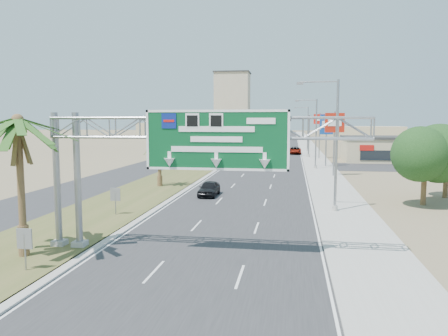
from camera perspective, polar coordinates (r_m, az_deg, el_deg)
road at (r=122.05m, az=6.98°, el=2.92°), size 12.00×300.00×0.02m
sidewalk_right at (r=122.05m, az=10.97°, el=2.87°), size 4.00×300.00×0.10m
median_grass at (r=122.80m, az=2.30°, el=3.00°), size 7.00×300.00×0.12m
opposing_road at (r=123.81m, az=-0.92°, el=3.01°), size 8.00×300.00×0.02m
sign_gantry at (r=22.36m, az=-4.77°, el=3.87°), size 16.75×1.24×7.50m
palm_near at (r=23.91m, az=-25.36°, el=5.54°), size 5.70×5.70×8.35m
palm_row_b at (r=45.93m, az=-8.46°, el=3.58°), size 3.99×3.99×5.95m
palm_row_c at (r=61.35m, az=-3.99°, el=5.00°), size 3.99×3.99×6.75m
palm_row_d at (r=79.02m, az=-1.05°, el=4.38°), size 3.99×3.99×5.45m
palm_row_e at (r=97.77m, az=0.90°, el=5.13°), size 3.99×3.99×6.15m
palm_row_f at (r=122.57m, az=2.55°, el=5.17°), size 3.99×3.99×5.75m
streetlight_near at (r=33.99m, az=14.13°, el=2.20°), size 3.27×0.44×10.00m
streetlight_mid at (r=63.89m, az=11.74°, el=4.06°), size 3.27×0.44×10.00m
streetlight_far at (r=99.85m, az=10.77°, el=4.82°), size 3.27×0.44×10.00m
signal_mast at (r=83.78m, az=9.64°, el=4.69°), size 10.28×0.71×8.00m
store_building at (r=79.93m, az=21.81°, el=2.22°), size 18.00×10.00×4.00m
oak_near at (r=39.35m, az=24.84°, el=2.10°), size 4.50×4.50×6.80m
oak_far at (r=44.10m, az=27.14°, el=1.44°), size 3.50×3.50×5.60m
median_signback_a at (r=22.17m, az=-24.60°, el=-8.76°), size 0.75×0.08×2.08m
median_signback_b at (r=32.86m, az=-14.01°, el=-3.63°), size 0.75×0.08×2.08m
tower_distant at (r=264.48m, az=1.10°, el=8.51°), size 20.00×16.00×35.00m
building_distant_left at (r=178.74m, az=-7.04°, el=4.91°), size 24.00×14.00×6.00m
building_distant_right at (r=154.01m, az=18.65°, el=4.24°), size 20.00×12.00×5.00m
car_left_lane at (r=40.45m, az=-1.96°, el=-2.71°), size 1.68×4.06×1.37m
car_mid_lane at (r=70.78m, az=6.72°, el=1.18°), size 1.97×4.91×1.59m
car_right_lane at (r=91.76m, az=9.26°, el=2.26°), size 2.50×5.36×1.48m
car_far at (r=92.28m, az=4.08°, el=2.30°), size 2.28×4.72×1.32m
pole_sign_red_near at (r=55.93m, az=14.25°, el=5.35°), size 2.41×0.73×8.10m
pole_sign_blue at (r=67.61m, az=13.24°, el=5.27°), size 2.01×0.79×8.08m
pole_sign_red_far at (r=81.14m, az=12.40°, el=5.81°), size 2.19×0.94×8.33m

